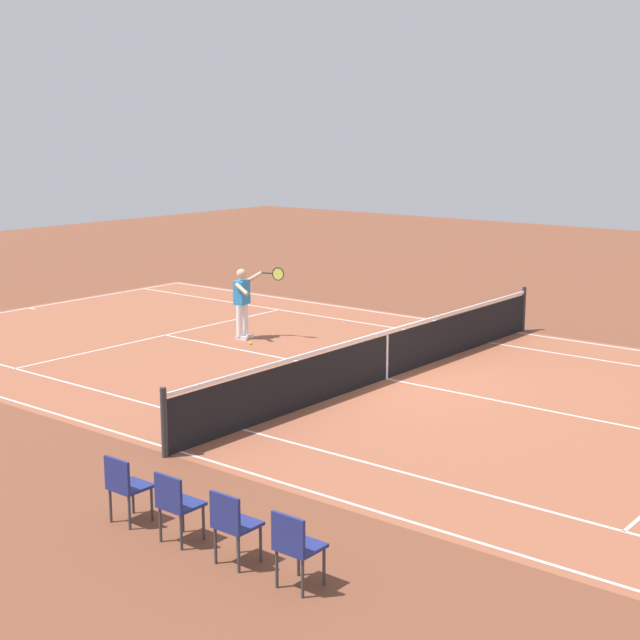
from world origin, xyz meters
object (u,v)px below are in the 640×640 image
Objects in this scene: spectator_chair_0 at (295,544)px; spectator_chair_2 at (176,502)px; tennis_player_near at (243,300)px; spectator_chair_3 at (125,484)px; tennis_net at (387,355)px; spectator_chair_1 at (233,522)px; tennis_ball at (250,343)px.

spectator_chair_0 is 1.84m from spectator_chair_2.
spectator_chair_2 is (1.84, 0.00, 0.00)m from spectator_chair_0.
spectator_chair_3 is at bearing 125.32° from tennis_player_near.
spectator_chair_2 is 0.92m from spectator_chair_3.
tennis_net reaches higher than spectator_chair_3.
spectator_chair_0 is 0.92m from spectator_chair_1.
tennis_net is 8.11m from spectator_chair_2.
tennis_ball is 0.08× the size of spectator_chair_3.
tennis_net is 13.30× the size of spectator_chair_1.
tennis_player_near is (4.68, -0.90, 0.44)m from tennis_net.
tennis_player_near is at bearing -34.24° from tennis_ball.
spectator_chair_3 is (-1.45, 7.76, 0.03)m from tennis_net.
spectator_chair_1 is at bearing 132.66° from tennis_player_near.
tennis_ball is at bearing -56.02° from spectator_chair_3.
tennis_net reaches higher than spectator_chair_2.
spectator_chair_3 is at bearing 0.00° from spectator_chair_1.
tennis_ball is 0.08× the size of spectator_chair_1.
spectator_chair_1 is at bearing 180.00° from spectator_chair_2.
spectator_chair_3 is at bearing 0.00° from spectator_chair_2.
tennis_ball is 10.00m from spectator_chair_3.
spectator_chair_2 and spectator_chair_3 have the same top height.
tennis_net is 177.27× the size of tennis_ball.
tennis_player_near is 1.93× the size of spectator_chair_3.
tennis_net is 7.89m from spectator_chair_3.
spectator_chair_3 is (-5.58, 8.28, 0.49)m from tennis_ball.
tennis_ball is at bearing -48.12° from spectator_chair_1.
tennis_ball is 0.08× the size of spectator_chair_2.
spectator_chair_1 is 1.00× the size of spectator_chair_3.
tennis_ball is 10.54m from spectator_chair_2.
spectator_chair_2 is (0.92, 0.00, 0.00)m from spectator_chair_1.
tennis_player_near is 1.93× the size of spectator_chair_2.
spectator_chair_0 is at bearing 180.00° from spectator_chair_1.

